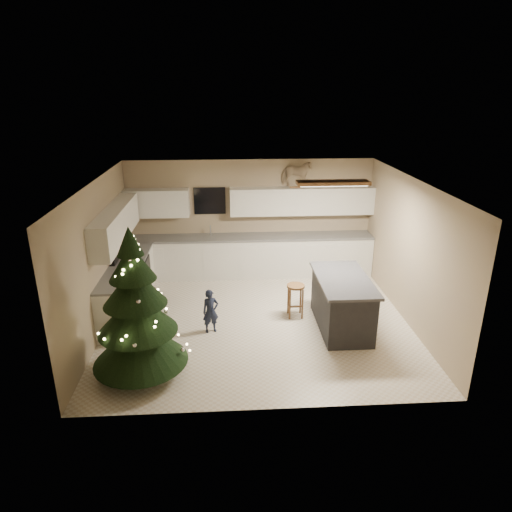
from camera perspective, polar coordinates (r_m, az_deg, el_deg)
The scene contains 8 objects.
ground_plane at distance 8.57m, azimuth 0.15°, elevation -8.04°, with size 5.50×5.50×0.00m, color beige.
room_shell at distance 7.90m, azimuth 0.33°, elevation 3.21°, with size 5.52×5.02×2.61m.
cabinetry at distance 9.76m, azimuth -5.82°, elevation 0.38°, with size 5.50×3.20×2.00m.
island at distance 8.29m, azimuth 10.69°, elevation -5.75°, with size 0.90×1.70×0.95m.
bar_stool at distance 8.55m, azimuth 4.97°, elevation -4.61°, with size 0.33×0.33×0.64m.
christmas_tree at distance 6.88m, azimuth -14.65°, elevation -7.37°, with size 1.45×1.40×2.32m.
toddler at distance 8.07m, azimuth -5.70°, elevation -6.89°, with size 0.29×0.19×0.79m, color black.
rocking_horse at distance 10.12m, azimuth 5.06°, elevation 10.22°, with size 0.73×0.46×0.59m.
Camera 1 is at (-0.50, -7.52, 4.08)m, focal length 32.00 mm.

